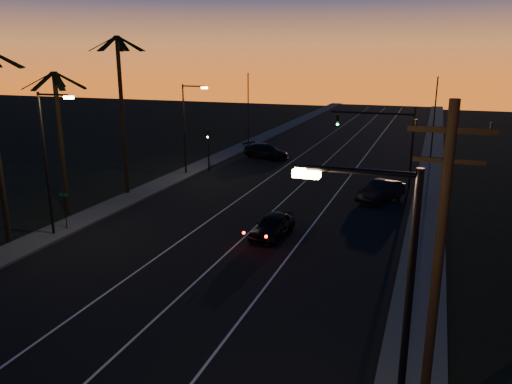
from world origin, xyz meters
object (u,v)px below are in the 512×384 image
at_px(utility_pole, 437,270).
at_px(right_car, 381,191).
at_px(cross_car, 266,151).
at_px(lead_car, 273,225).
at_px(signal_mast, 384,131).

height_order(utility_pole, right_car, utility_pole).
bearing_deg(utility_pole, cross_car, 115.15).
distance_m(lead_car, right_car, 11.85).
bearing_deg(right_car, signal_mast, 95.84).
bearing_deg(utility_pole, right_car, 98.98).
distance_m(utility_pole, lead_car, 17.95).
bearing_deg(cross_car, lead_car, -70.36).
height_order(signal_mast, cross_car, signal_mast).
relative_size(signal_mast, lead_car, 1.44).
bearing_deg(cross_car, utility_pole, -64.85).
xyz_separation_m(utility_pole, cross_car, (-17.84, 38.00, -4.52)).
bearing_deg(cross_car, right_car, -43.03).
bearing_deg(right_car, lead_car, -117.73).
bearing_deg(signal_mast, lead_car, -107.97).
bearing_deg(signal_mast, cross_car, 149.10).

